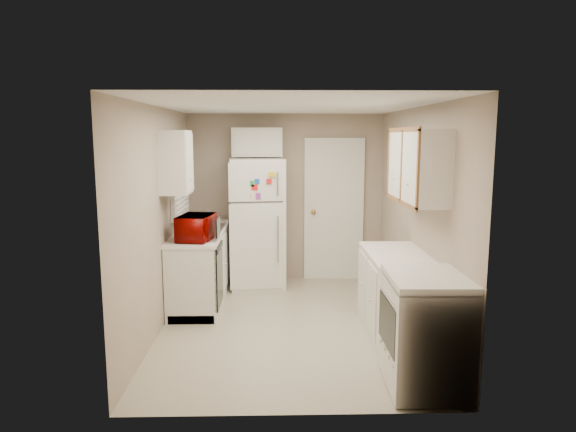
{
  "coord_description": "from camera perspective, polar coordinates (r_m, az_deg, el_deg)",
  "views": [
    {
      "loc": [
        -0.14,
        -5.5,
        2.09
      ],
      "look_at": [
        0.0,
        0.5,
        1.15
      ],
      "focal_mm": 32.0,
      "sensor_mm": 36.0,
      "label": 1
    }
  ],
  "objects": [
    {
      "name": "wall_left",
      "position": [
        5.71,
        -14.06,
        -0.34
      ],
      "size": [
        3.8,
        3.8,
        0.0
      ],
      "primitive_type": "plane",
      "color": "tan",
      "rests_on": "floor"
    },
    {
      "name": "left_counter",
      "position": [
        6.67,
        -9.61,
        -5.45
      ],
      "size": [
        0.6,
        1.8,
        0.9
      ],
      "primitive_type": "cube",
      "color": "silver",
      "rests_on": "floor"
    },
    {
      "name": "interior_door",
      "position": [
        7.48,
        5.12,
        0.65
      ],
      "size": [
        0.86,
        0.06,
        2.08
      ],
      "primitive_type": "cube",
      "color": "silver",
      "rests_on": "floor"
    },
    {
      "name": "microwave",
      "position": [
        5.99,
        -10.16,
        -1.23
      ],
      "size": [
        0.56,
        0.36,
        0.35
      ],
      "primitive_type": "imported",
      "rotation": [
        0.0,
        0.0,
        1.43
      ],
      "color": "#850500",
      "rests_on": "left_counter"
    },
    {
      "name": "dishwasher",
      "position": [
        6.05,
        -7.69,
        -6.51
      ],
      "size": [
        0.03,
        0.58,
        0.72
      ],
      "primitive_type": "cube",
      "color": "black",
      "rests_on": "floor"
    },
    {
      "name": "wall_back",
      "position": [
        7.45,
        -0.26,
        2.05
      ],
      "size": [
        2.8,
        2.8,
        0.0
      ],
      "primitive_type": "plane",
      "color": "tan",
      "rests_on": "floor"
    },
    {
      "name": "ceiling",
      "position": [
        5.51,
        0.13,
        12.13
      ],
      "size": [
        3.8,
        3.8,
        0.0
      ],
      "primitive_type": "plane",
      "color": "white",
      "rests_on": "floor"
    },
    {
      "name": "floor",
      "position": [
        5.88,
        0.12,
        -11.9
      ],
      "size": [
        3.8,
        3.8,
        0.0
      ],
      "primitive_type": "plane",
      "color": "#C0B79B",
      "rests_on": "ground"
    },
    {
      "name": "window_blinds",
      "position": [
        6.68,
        -11.9,
        4.51
      ],
      "size": [
        0.1,
        0.98,
        1.08
      ],
      "primitive_type": "cube",
      "color": "silver",
      "rests_on": "wall_left"
    },
    {
      "name": "upper_cabinet_left",
      "position": [
        5.83,
        -12.37,
        5.85
      ],
      "size": [
        0.3,
        0.45,
        0.7
      ],
      "primitive_type": "cube",
      "color": "silver",
      "rests_on": "wall_left"
    },
    {
      "name": "refrigerator",
      "position": [
        7.16,
        -3.51,
        -0.75
      ],
      "size": [
        0.81,
        0.79,
        1.78
      ],
      "primitive_type": "cube",
      "rotation": [
        0.0,
        0.0,
        0.12
      ],
      "color": "silver",
      "rests_on": "floor"
    },
    {
      "name": "right_counter",
      "position": [
        5.13,
        12.93,
        -9.98
      ],
      "size": [
        0.6,
        2.0,
        0.9
      ],
      "primitive_type": "cube",
      "color": "silver",
      "rests_on": "floor"
    },
    {
      "name": "wall_right",
      "position": [
        5.78,
        14.14,
        -0.23
      ],
      "size": [
        3.8,
        3.8,
        0.0
      ],
      "primitive_type": "plane",
      "color": "tan",
      "rests_on": "floor"
    },
    {
      "name": "wall_front",
      "position": [
        3.71,
        0.89,
        -5.0
      ],
      "size": [
        2.8,
        2.8,
        0.0
      ],
      "primitive_type": "plane",
      "color": "tan",
      "rests_on": "floor"
    },
    {
      "name": "stove",
      "position": [
        4.53,
        15.14,
        -12.16
      ],
      "size": [
        0.67,
        0.82,
        0.98
      ],
      "primitive_type": "cube",
      "rotation": [
        0.0,
        0.0,
        -0.03
      ],
      "color": "silver",
      "rests_on": "floor"
    },
    {
      "name": "sink",
      "position": [
        6.73,
        -9.52,
        -1.75
      ],
      "size": [
        0.54,
        0.74,
        0.16
      ],
      "primitive_type": "cube",
      "color": "gray",
      "rests_on": "left_counter"
    },
    {
      "name": "soap_bottle",
      "position": [
        7.22,
        -8.88,
        0.12
      ],
      "size": [
        0.1,
        0.11,
        0.18
      ],
      "primitive_type": "imported",
      "rotation": [
        0.0,
        0.0,
        0.39
      ],
      "color": "white",
      "rests_on": "left_counter"
    },
    {
      "name": "upper_cabinet_right",
      "position": [
        5.2,
        14.25,
        5.43
      ],
      "size": [
        0.3,
        1.2,
        0.7
      ],
      "primitive_type": "cube",
      "color": "silver",
      "rests_on": "wall_right"
    },
    {
      "name": "cabinet_over_fridge",
      "position": [
        7.25,
        -3.43,
        8.18
      ],
      "size": [
        0.7,
        0.3,
        0.4
      ],
      "primitive_type": "cube",
      "color": "silver",
      "rests_on": "wall_back"
    }
  ]
}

